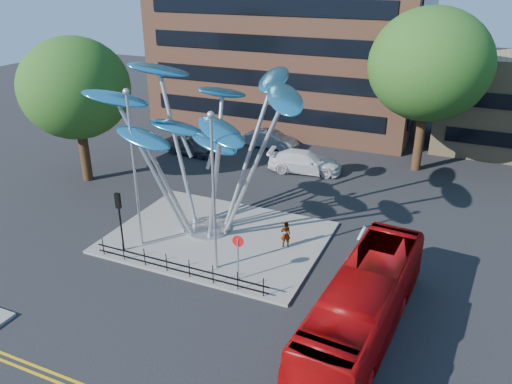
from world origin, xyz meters
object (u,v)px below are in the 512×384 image
at_px(leaf_sculpture, 203,118).
at_px(street_lamp_left, 133,157).
at_px(no_entry_sign_island, 238,250).
at_px(parked_car_left, 191,145).
at_px(parked_car_mid, 271,139).
at_px(parked_car_right, 305,162).
at_px(traffic_light_island, 119,210).
at_px(red_bus, 363,306).
at_px(street_lamp_right, 213,180).
at_px(pedestrian, 286,234).
at_px(tree_right, 430,65).
at_px(tree_left, 75,89).

height_order(leaf_sculpture, street_lamp_left, leaf_sculpture).
bearing_deg(no_entry_sign_island, parked_car_left, 127.55).
relative_size(parked_car_left, parked_car_mid, 1.00).
height_order(parked_car_mid, parked_car_right, parked_car_right).
xyz_separation_m(traffic_light_island, parked_car_left, (-4.90, 15.50, -1.82)).
bearing_deg(parked_car_left, leaf_sculpture, -140.41).
relative_size(no_entry_sign_island, parked_car_mid, 0.53).
relative_size(red_bus, parked_car_right, 1.97).
bearing_deg(street_lamp_right, parked_car_left, 124.74).
xyz_separation_m(street_lamp_left, traffic_light_island, (-0.50, -1.00, -2.74)).
relative_size(traffic_light_island, no_entry_sign_island, 1.40).
relative_size(leaf_sculpture, pedestrian, 8.25).
relative_size(tree_right, street_lamp_left, 1.38).
bearing_deg(leaf_sculpture, parked_car_mid, 98.12).
xyz_separation_m(no_entry_sign_island, red_bus, (6.50, -1.55, -0.28)).
bearing_deg(pedestrian, traffic_light_island, -7.31).
height_order(tree_left, traffic_light_island, tree_left).
height_order(traffic_light_island, parked_car_left, traffic_light_island).
bearing_deg(tree_right, parked_car_mid, 178.93).
bearing_deg(parked_car_mid, red_bus, -145.72).
bearing_deg(street_lamp_left, red_bus, -11.01).
bearing_deg(red_bus, pedestrian, 139.56).
bearing_deg(leaf_sculpture, red_bus, -28.38).
xyz_separation_m(traffic_light_island, parked_car_mid, (0.71, 19.73, -1.85)).
bearing_deg(parked_car_right, leaf_sculpture, 159.18).
relative_size(leaf_sculpture, parked_car_left, 2.74).
xyz_separation_m(tree_right, street_lamp_left, (-12.50, -18.50, -2.68)).
xyz_separation_m(red_bus, parked_car_left, (-18.40, 17.03, -0.75)).
relative_size(leaf_sculpture, traffic_light_island, 3.71).
distance_m(leaf_sculpture, parked_car_right, 13.04).
distance_m(street_lamp_left, traffic_light_island, 2.96).
distance_m(street_lamp_right, parked_car_left, 18.75).
bearing_deg(red_bus, parked_car_right, 120.48).
bearing_deg(street_lamp_right, tree_left, 154.23).
distance_m(tree_right, street_lamp_right, 20.64).
bearing_deg(red_bus, tree_right, 95.90).
relative_size(no_entry_sign_island, red_bus, 0.22).
bearing_deg(pedestrian, no_entry_sign_island, 42.11).
bearing_deg(leaf_sculpture, street_lamp_left, -127.40).
distance_m(parked_car_left, parked_car_mid, 7.03).
height_order(leaf_sculpture, no_entry_sign_island, leaf_sculpture).
height_order(tree_right, no_entry_sign_island, tree_right).
bearing_deg(red_bus, street_lamp_right, 170.30).
bearing_deg(parked_car_right, street_lamp_left, 152.57).
distance_m(tree_left, traffic_light_island, 12.44).
xyz_separation_m(leaf_sculpture, street_lamp_left, (-2.43, -3.18, -1.52)).
distance_m(street_lamp_left, parked_car_right, 15.91).
xyz_separation_m(tree_left, leaf_sculpture, (11.93, -3.32, 0.08)).
bearing_deg(street_lamp_left, tree_left, 145.62).
bearing_deg(street_lamp_right, parked_car_right, 91.10).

